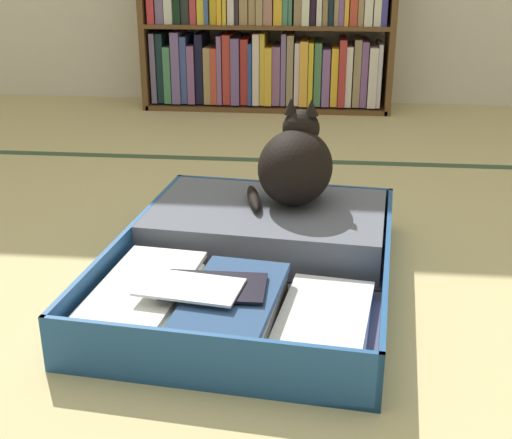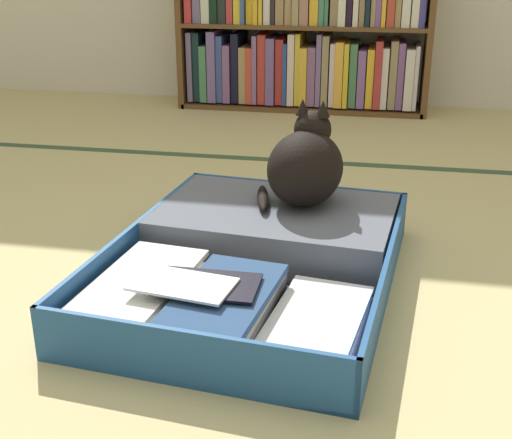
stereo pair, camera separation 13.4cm
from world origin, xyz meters
The scene contains 5 objects.
ground_plane centered at (0.00, 0.00, 0.00)m, with size 10.00×10.00×0.00m, color tan.
tatami_border centered at (0.00, 1.26, 0.00)m, with size 4.80×0.05×0.00m.
bookshelf centered at (-0.17, 2.23, 0.40)m, with size 1.28×0.30×0.85m.
open_suitcase centered at (-0.02, 0.25, 0.05)m, with size 0.76×0.97×0.13m.
black_cat centered at (0.07, 0.47, 0.23)m, with size 0.27×0.29×0.28m.
Camera 1 is at (0.15, -1.35, 0.80)m, focal length 47.62 mm.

